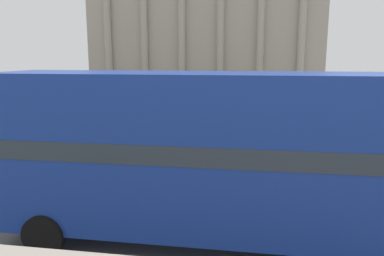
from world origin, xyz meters
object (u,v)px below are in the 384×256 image
(double_decker_bus, at_px, (229,153))
(car_silver, at_px, (336,112))
(pedestrian_yellow, at_px, (132,155))
(plaza_building_left, at_px, (207,15))

(double_decker_bus, relative_size, car_silver, 2.72)
(car_silver, height_order, pedestrian_yellow, pedestrian_yellow)
(pedestrian_yellow, bearing_deg, car_silver, 40.10)
(double_decker_bus, distance_m, pedestrian_yellow, 6.04)
(plaza_building_left, height_order, pedestrian_yellow, plaza_building_left)
(double_decker_bus, distance_m, plaza_building_left, 45.97)
(double_decker_bus, xyz_separation_m, plaza_building_left, (-6.03, 44.86, 8.03))
(double_decker_bus, height_order, plaza_building_left, plaza_building_left)
(plaza_building_left, bearing_deg, double_decker_bus, -82.35)
(car_silver, xyz_separation_m, pedestrian_yellow, (-10.69, -15.84, 0.36))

